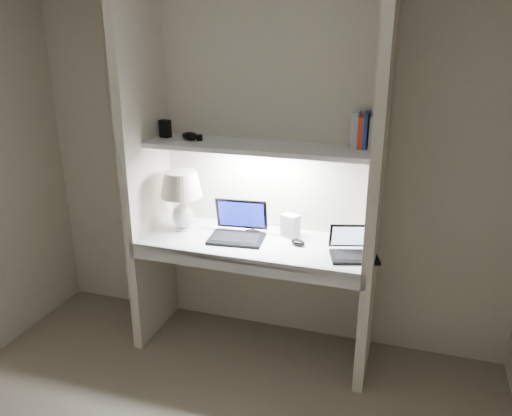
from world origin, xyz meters
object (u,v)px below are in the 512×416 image
at_px(laptop_main, 238,229).
at_px(book_row, 369,131).
at_px(table_lamp, 181,191).
at_px(laptop_netbook, 353,249).
at_px(speaker, 290,226).

xyz_separation_m(laptop_main, book_row, (0.76, 0.18, 0.64)).
xyz_separation_m(table_lamp, laptop_netbook, (1.13, -0.07, -0.23)).
distance_m(laptop_main, laptop_netbook, 0.74).
bearing_deg(book_row, table_lamp, -171.36).
bearing_deg(laptop_main, laptop_netbook, -10.75).
distance_m(laptop_netbook, speaker, 0.46).
xyz_separation_m(laptop_netbook, book_row, (0.02, 0.24, 0.65)).
distance_m(speaker, book_row, 0.76).
relative_size(laptop_main, laptop_netbook, 1.13).
distance_m(table_lamp, laptop_main, 0.45).
height_order(table_lamp, laptop_main, table_lamp).
bearing_deg(table_lamp, laptop_main, -0.42).
bearing_deg(table_lamp, speaker, 8.11).
bearing_deg(laptop_netbook, book_row, 69.58).
distance_m(table_lamp, speaker, 0.74).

